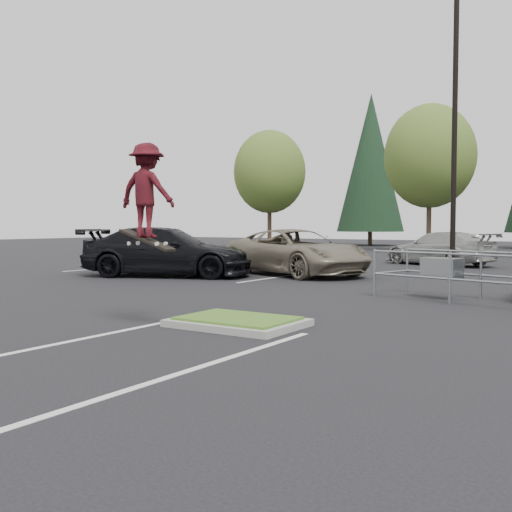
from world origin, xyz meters
The scene contains 12 objects.
ground centered at (0.00, 0.00, 0.00)m, with size 120.00×120.00×0.00m, color black.
grass_median centered at (0.00, 0.00, 0.08)m, with size 2.20×1.60×0.16m.
stall_lines centered at (-1.35, 6.02, 0.00)m, with size 22.62×17.60×0.01m.
light_pole centered at (0.50, 12.00, 4.56)m, with size 0.70×0.60×10.12m.
decid_a centered at (-18.01, 30.03, 5.58)m, with size 5.44×5.44×8.91m.
decid_b centered at (-6.01, 30.53, 6.04)m, with size 5.89×5.89×9.64m.
conif_a centered at (-14.00, 40.00, 7.10)m, with size 5.72×5.72×13.00m.
cart_corral centered at (2.04, 5.81, 0.74)m, with size 4.41×2.48×1.19m.
skateboarder centered at (-1.20, -1.00, 2.36)m, with size 1.11×0.72×1.85m.
car_l_tan centered at (-4.50, 10.05, 0.81)m, with size 2.70×5.86×1.63m, color gray.
car_l_black centered at (-8.00, 7.00, 0.85)m, with size 2.39×5.87×1.70m, color black.
car_far_silver centered at (-1.59, 18.00, 0.74)m, with size 2.07×5.08×1.47m, color #A5A5A0.
Camera 1 is at (6.00, -8.58, 1.79)m, focal length 42.00 mm.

